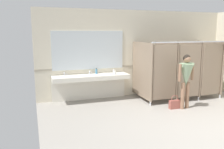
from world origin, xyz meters
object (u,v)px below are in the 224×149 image
at_px(person_standing, 186,75).
at_px(handbag, 174,104).
at_px(paper_cup, 115,73).
at_px(soap_dispenser, 96,71).

bearing_deg(person_standing, handbag, 165.92).
bearing_deg(handbag, paper_cup, 132.86).
xyz_separation_m(soap_dispenser, paper_cup, (0.54, -0.27, -0.03)).
relative_size(handbag, paper_cup, 3.89).
distance_m(handbag, paper_cup, 2.12).
bearing_deg(soap_dispenser, paper_cup, -26.56).
height_order(person_standing, handbag, person_standing).
relative_size(person_standing, paper_cup, 15.03).
distance_m(handbag, soap_dispenser, 2.68).
bearing_deg(handbag, soap_dispenser, 137.66).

